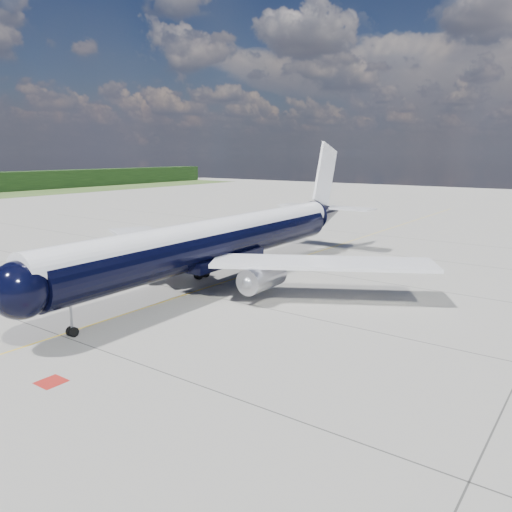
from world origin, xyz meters
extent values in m
plane|color=gray|center=(0.00, 30.00, 0.00)|extent=(320.00, 320.00, 0.00)
cube|color=#E3B60B|center=(0.00, 25.00, 0.00)|extent=(0.16, 160.00, 0.01)
cube|color=maroon|center=(6.80, -10.00, 0.00)|extent=(1.60, 1.60, 0.01)
cylinder|color=black|center=(0.41, 13.42, 4.58)|extent=(5.56, 41.52, 4.14)
sphere|color=black|center=(1.16, -8.36, 4.58)|extent=(4.28, 4.28, 4.14)
cone|color=black|center=(-0.47, 39.01, 5.23)|extent=(4.40, 7.76, 4.14)
cylinder|color=silver|center=(0.41, 13.42, 5.61)|extent=(4.72, 43.66, 3.23)
cube|color=black|center=(1.16, -8.58, 5.18)|extent=(2.66, 1.40, 0.60)
cube|color=silver|center=(-11.08, 14.66, 3.60)|extent=(21.19, 14.08, 0.35)
cube|color=silver|center=(11.79, 15.44, 3.60)|extent=(20.84, 15.17, 0.35)
cube|color=black|center=(0.41, 13.42, 3.05)|extent=(4.95, 11.05, 1.09)
cylinder|color=#B7B7BF|center=(-6.59, 11.00, 2.34)|extent=(2.61, 5.09, 2.44)
cylinder|color=#B7B7BF|center=(7.56, 11.48, 2.34)|extent=(2.61, 5.09, 2.44)
sphere|color=gray|center=(-6.52, 8.71, 2.34)|extent=(1.24, 1.24, 1.20)
sphere|color=gray|center=(7.64, 9.20, 2.34)|extent=(1.24, 1.24, 1.20)
cube|color=silver|center=(-6.60, 11.22, 3.16)|extent=(0.36, 3.49, 1.20)
cube|color=silver|center=(7.55, 11.70, 3.16)|extent=(0.36, 3.49, 1.20)
cube|color=silver|center=(-0.45, 38.46, 10.79)|extent=(0.59, 6.92, 9.29)
cube|color=silver|center=(-0.47, 39.01, 6.10)|extent=(14.27, 3.97, 0.24)
cylinder|color=gray|center=(1.02, -4.55, 1.36)|extent=(0.20, 0.20, 2.29)
cylinder|color=black|center=(0.81, -4.55, 0.38)|extent=(0.22, 0.77, 0.76)
cylinder|color=black|center=(1.24, -4.54, 0.38)|extent=(0.22, 0.77, 0.76)
cylinder|color=gray|center=(-3.13, 14.93, 1.47)|extent=(0.29, 0.29, 2.07)
cylinder|color=gray|center=(3.84, 15.17, 1.47)|extent=(0.29, 0.29, 2.07)
cylinder|color=black|center=(-3.11, 14.33, 0.60)|extent=(0.53, 1.21, 1.20)
cylinder|color=black|center=(-3.15, 15.53, 0.60)|extent=(0.53, 1.21, 1.20)
cylinder|color=black|center=(3.86, 14.57, 0.60)|extent=(0.53, 1.21, 1.20)
cylinder|color=black|center=(3.82, 15.77, 0.60)|extent=(0.53, 1.21, 1.20)
camera|label=1|loc=(33.68, -25.68, 13.81)|focal=35.00mm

